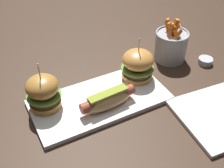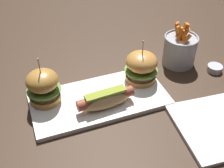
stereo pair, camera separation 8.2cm
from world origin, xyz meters
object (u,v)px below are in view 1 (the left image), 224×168
slider_right (138,64)px  fries_bucket (171,45)px  side_plate (219,116)px  slider_left (43,92)px  sauce_ramekin (205,61)px  hot_dog (108,100)px  platter_main (100,100)px

slider_right → fries_bucket: size_ratio=0.93×
side_plate → fries_bucket: bearing=79.8°
slider_left → side_plate: (0.41, -0.25, -0.06)m
fries_bucket → sauce_ramekin: 0.13m
slider_left → sauce_ramekin: bearing=-3.7°
hot_dog → slider_left: 0.18m
slider_left → fries_bucket: bearing=5.8°
hot_dog → slider_right: size_ratio=1.18×
platter_main → slider_left: size_ratio=2.72×
hot_dog → sauce_ramekin: 0.41m
platter_main → slider_left: 0.17m
slider_left → side_plate: size_ratio=0.68×
sauce_ramekin → slider_left: bearing=176.3°
hot_dog → platter_main: bearing=98.7°
slider_left → fries_bucket: slider_left is taller
platter_main → fries_bucket: (0.32, 0.09, 0.05)m
fries_bucket → side_plate: 0.31m
slider_left → fries_bucket: (0.46, 0.05, -0.01)m
platter_main → sauce_ramekin: 0.41m
hot_dog → sauce_ramekin: (0.40, 0.05, -0.03)m
fries_bucket → slider_left: bearing=-174.2°
slider_left → sauce_ramekin: (0.56, -0.04, -0.05)m
platter_main → hot_dog: size_ratio=2.38×
hot_dog → side_plate: bearing=-33.4°
hot_dog → slider_left: (-0.15, 0.08, 0.03)m
hot_dog → slider_left: size_ratio=1.14×
hot_dog → slider_right: (0.14, 0.08, 0.02)m
platter_main → slider_right: bearing=14.3°
platter_main → slider_right: size_ratio=2.82×
platter_main → side_plate: platter_main is taller
platter_main → sauce_ramekin: size_ratio=8.04×
platter_main → side_plate: (0.26, -0.21, -0.00)m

